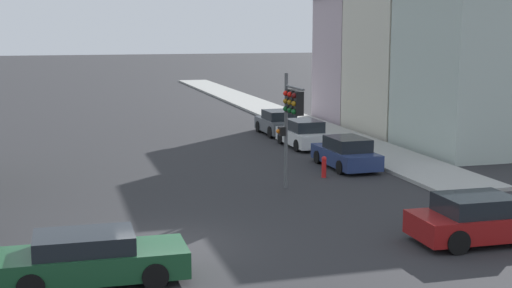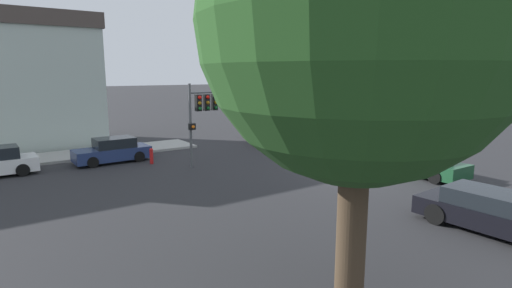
{
  "view_description": "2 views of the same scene",
  "coord_description": "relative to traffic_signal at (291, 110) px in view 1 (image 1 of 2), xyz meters",
  "views": [
    {
      "loc": [
        -2.78,
        -20.13,
        6.38
      ],
      "look_at": [
        3.85,
        3.46,
        2.35
      ],
      "focal_mm": 50.0,
      "sensor_mm": 36.0,
      "label": 1
    },
    {
      "loc": [
        -13.77,
        15.63,
        5.16
      ],
      "look_at": [
        0.31,
        5.95,
        2.11
      ],
      "focal_mm": 28.0,
      "sensor_mm": 36.0,
      "label": 2
    }
  ],
  "objects": [
    {
      "name": "crossing_car_0",
      "position": [
        -8.01,
        -8.18,
        -2.6
      ],
      "size": [
        4.74,
        1.95,
        1.31
      ],
      "rotation": [
        0.0,
        0.0,
        -0.01
      ],
      "color": "#194728",
      "rests_on": "ground_plane"
    },
    {
      "name": "crossing_car_1",
      "position": [
        3.35,
        -7.75,
        -2.55
      ],
      "size": [
        4.1,
        2.1,
        1.44
      ],
      "rotation": [
        0.0,
        0.0,
        -0.01
      ],
      "color": "maroon",
      "rests_on": "ground_plane"
    },
    {
      "name": "ground_plane",
      "position": [
        -5.87,
        -5.69,
        -3.24
      ],
      "size": [
        300.0,
        300.0,
        0.0
      ],
      "primitive_type": "plane",
      "color": "#28282B"
    },
    {
      "name": "parked_car_2",
      "position": [
        4.06,
        14.49,
        -2.54
      ],
      "size": [
        1.96,
        3.94,
        1.46
      ],
      "rotation": [
        0.0,
        0.0,
        1.59
      ],
      "color": "#4C5156",
      "rests_on": "ground_plane"
    },
    {
      "name": "fire_hydrant",
      "position": [
        2.24,
        2.2,
        -2.75
      ],
      "size": [
        0.22,
        0.22,
        0.92
      ],
      "color": "red",
      "rests_on": "ground_plane"
    },
    {
      "name": "traffic_signal",
      "position": [
        0.0,
        0.0,
        0.0
      ],
      "size": [
        0.57,
        2.16,
        4.6
      ],
      "rotation": [
        0.0,
        0.0,
        3.15
      ],
      "color": "#515456",
      "rests_on": "ground_plane"
    },
    {
      "name": "sidewalk_strip",
      "position": [
        6.98,
        27.78,
        -3.16
      ],
      "size": [
        3.3,
        60.0,
        0.16
      ],
      "color": "#9E9E99",
      "rests_on": "ground_plane"
    },
    {
      "name": "parked_car_0",
      "position": [
        3.98,
        3.89,
        -2.57
      ],
      "size": [
        1.96,
        4.26,
        1.43
      ],
      "rotation": [
        0.0,
        0.0,
        1.6
      ],
      "color": "navy",
      "rests_on": "ground_plane"
    },
    {
      "name": "rowhouse_backdrop",
      "position": [
        12.25,
        12.34,
        1.6
      ],
      "size": [
        7.29,
        19.48,
        10.49
      ],
      "color": "#ADBCB2",
      "rests_on": "ground_plane"
    },
    {
      "name": "parked_car_1",
      "position": [
        4.01,
        9.82,
        -2.55
      ],
      "size": [
        1.93,
        4.17,
        1.48
      ],
      "rotation": [
        0.0,
        0.0,
        1.6
      ],
      "color": "silver",
      "rests_on": "ground_plane"
    }
  ]
}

